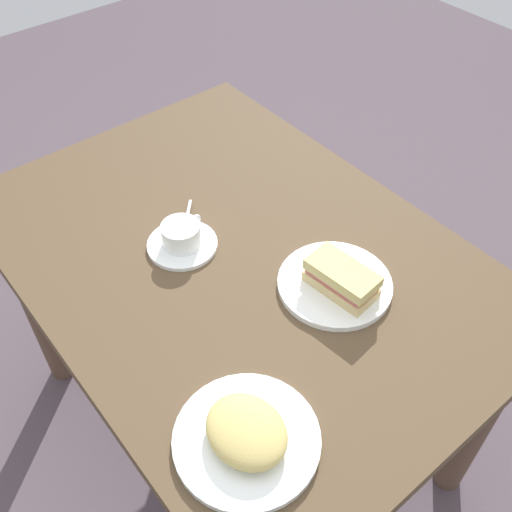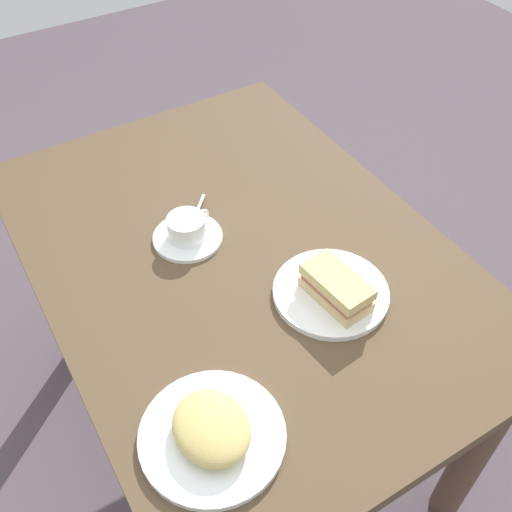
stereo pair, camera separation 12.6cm
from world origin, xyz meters
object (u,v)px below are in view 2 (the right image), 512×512
(side_plate, at_px, (212,436))
(coffee_cup, at_px, (187,227))
(dining_table, at_px, (240,290))
(sandwich_plate, at_px, (331,292))
(coffee_saucer, at_px, (188,237))
(sandwich_front, at_px, (336,288))
(spoon, at_px, (197,212))

(side_plate, bearing_deg, coffee_cup, 158.38)
(dining_table, bearing_deg, sandwich_plate, 24.95)
(dining_table, relative_size, coffee_saucer, 7.61)
(dining_table, relative_size, sandwich_front, 7.78)
(dining_table, bearing_deg, side_plate, -35.56)
(sandwich_plate, height_order, sandwich_front, sandwich_front)
(sandwich_front, bearing_deg, dining_table, -157.88)
(coffee_saucer, bearing_deg, coffee_cup, 106.10)
(dining_table, xyz_separation_m, coffee_cup, (-0.09, -0.08, 0.17))
(sandwich_plate, relative_size, side_plate, 0.96)
(sandwich_plate, relative_size, coffee_cup, 2.19)
(spoon, bearing_deg, coffee_cup, -41.70)
(dining_table, bearing_deg, sandwich_front, 22.12)
(sandwich_plate, distance_m, side_plate, 0.39)
(coffee_cup, relative_size, side_plate, 0.44)
(spoon, distance_m, side_plate, 0.57)
(sandwich_front, bearing_deg, coffee_cup, -151.48)
(dining_table, relative_size, coffee_cup, 10.95)
(sandwich_front, xyz_separation_m, side_plate, (0.14, -0.36, -0.04))
(dining_table, height_order, coffee_cup, coffee_cup)
(spoon, xyz_separation_m, side_plate, (0.52, -0.23, -0.01))
(coffee_cup, distance_m, spoon, 0.08)
(sandwich_plate, relative_size, sandwich_front, 1.56)
(sandwich_plate, bearing_deg, side_plate, -66.56)
(coffee_saucer, bearing_deg, sandwich_front, 28.74)
(coffee_cup, relative_size, spoon, 1.35)
(sandwich_plate, bearing_deg, spoon, -160.45)
(spoon, bearing_deg, sandwich_front, 18.00)
(side_plate, bearing_deg, coffee_saucer, 158.51)
(sandwich_front, bearing_deg, spoon, -162.00)
(dining_table, xyz_separation_m, coffee_saucer, (-0.09, -0.08, 0.14))
(sandwich_front, height_order, side_plate, sandwich_front)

